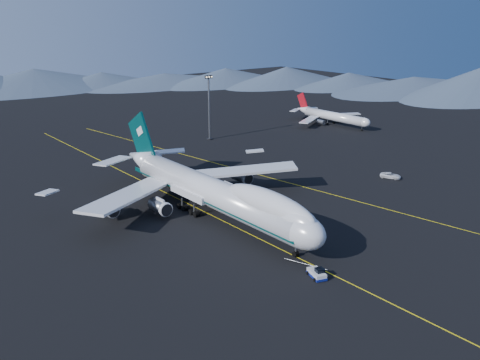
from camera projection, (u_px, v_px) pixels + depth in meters
ground at (214, 216)px, 120.27m from camera, size 500.00×500.00×0.00m
taxiway_line_main at (214, 216)px, 120.26m from camera, size 0.25×220.00×0.01m
taxiway_line_side at (282, 181)px, 145.49m from camera, size 28.08×198.09×0.01m
mountain_ridge at (467, 118)px, 200.44m from camera, size 374.91×567.11×12.00m
boeing_747 at (213, 192)px, 118.55m from camera, size 59.62×72.43×19.37m
pushback_tug at (317, 274)px, 92.47m from camera, size 3.27×4.51×1.77m
second_jet at (332, 116)px, 218.05m from camera, size 35.10×39.65×11.28m
service_van at (390, 176)px, 147.63m from camera, size 4.68×6.17×1.56m
floodlight_mast at (209, 107)px, 189.92m from camera, size 2.83×2.12×22.89m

